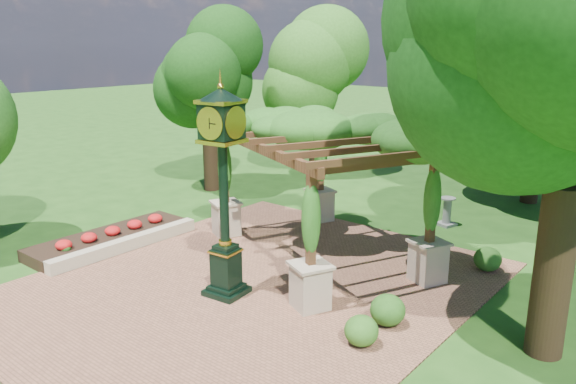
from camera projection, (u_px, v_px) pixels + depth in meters
The scene contains 13 objects.
ground at pixel (223, 300), 13.61m from camera, with size 120.00×120.00×0.00m, color #1E4714.
brick_plaza at pixel (251, 286), 14.35m from camera, with size 10.00×12.00×0.04m, color brown.
border_wall at pixel (127, 245), 16.76m from camera, with size 0.35×5.00×0.40m, color #C6B793.
flower_bed at pixel (110, 239), 17.32m from camera, with size 1.50×5.00×0.36m, color red.
pedestal_clock at pixel (223, 174), 13.09m from camera, with size 1.12×1.12×5.14m.
pergola at pixel (317, 140), 15.50m from camera, with size 7.78×6.54×4.19m.
sundial at pixel (447, 213), 19.03m from camera, with size 0.68×0.68×0.98m.
shrub_front at pixel (361, 331), 11.45m from camera, with size 0.71×0.71×0.64m, color #295919.
shrub_mid at pixel (388, 310), 12.27m from camera, with size 0.78×0.78×0.70m, color #224E16.
shrub_back at pixel (488, 259), 15.18m from camera, with size 0.74×0.74×0.66m, color #295819.
tree_west_near at pixel (207, 64), 22.42m from camera, with size 3.61×3.61×7.61m.
tree_west_far at pixel (317, 71), 25.51m from camera, with size 3.64×3.64×6.93m.
tree_north at pixel (543, 77), 20.69m from camera, with size 4.55×4.55×6.98m.
Camera 1 is at (9.16, -8.60, 6.07)m, focal length 35.00 mm.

